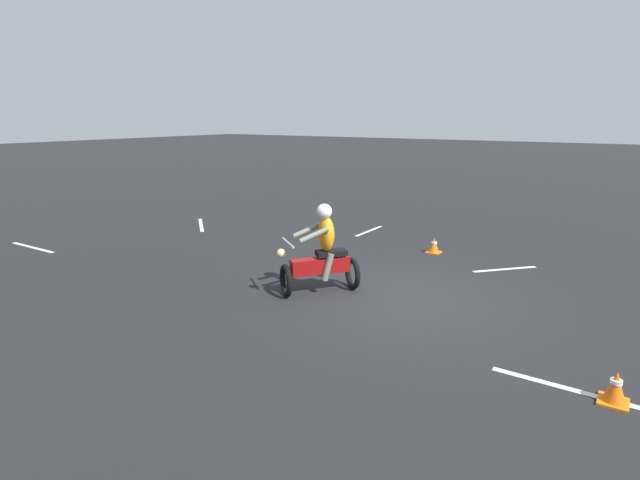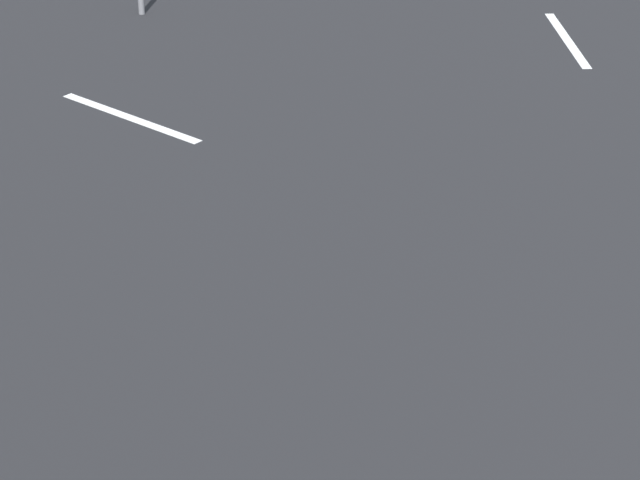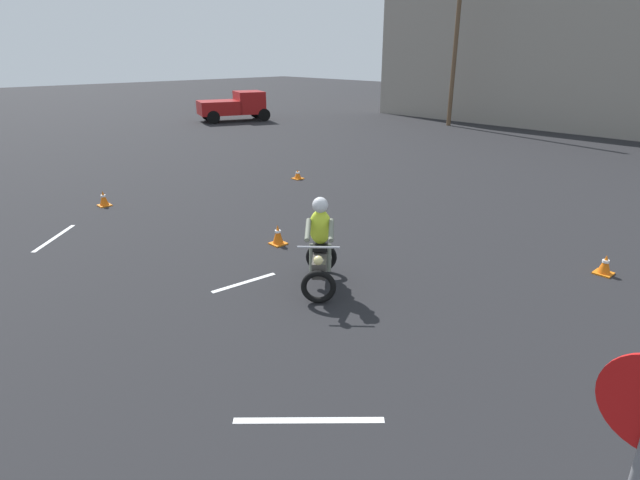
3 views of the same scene
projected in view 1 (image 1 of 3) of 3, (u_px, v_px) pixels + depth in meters
ground_plane at (401, 299)px, 8.91m from camera, size 120.00×120.00×0.00m
motorcycle_rider_foreground at (322, 254)px, 9.08m from camera, size 1.33×1.47×1.66m
traffic_cone_near_left at (434, 246)px, 11.86m from camera, size 0.32×0.32×0.37m
traffic_cone_far_left at (615, 388)px, 5.64m from camera, size 0.32×0.32×0.40m
lane_stripe_e at (33, 247)px, 12.38m from camera, size 1.79×0.12×0.01m
lane_stripe_w at (581, 392)px, 5.90m from camera, size 2.05×0.13×0.01m
lane_stripe_sw at (505, 269)px, 10.63m from camera, size 1.10×1.16×0.01m
lane_stripe_s at (369, 231)px, 14.14m from camera, size 0.12×1.51×0.01m
lane_stripe_se at (201, 225)px, 14.93m from camera, size 1.44×1.31×0.01m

